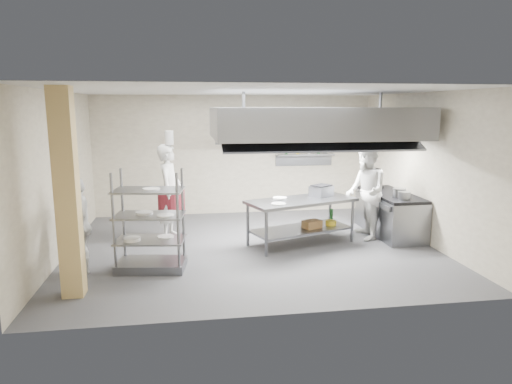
{
  "coord_description": "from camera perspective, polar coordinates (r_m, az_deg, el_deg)",
  "views": [
    {
      "loc": [
        -1.23,
        -8.53,
        2.72
      ],
      "look_at": [
        0.11,
        0.2,
        1.06
      ],
      "focal_mm": 32.0,
      "sensor_mm": 36.0,
      "label": 1
    }
  ],
  "objects": [
    {
      "name": "chef_plating",
      "position": [
        8.05,
        -21.22,
        -3.91
      ],
      "size": [
        0.66,
        1.01,
        1.59
      ],
      "primitive_type": "imported",
      "rotation": [
        0.0,
        0.0,
        -1.26
      ],
      "color": "white",
      "rests_on": "floor"
    },
    {
      "name": "cooking_range",
      "position": [
        10.26,
        16.37,
        -2.74
      ],
      "size": [
        0.8,
        2.0,
        0.84
      ],
      "primitive_type": "cube",
      "color": "gray",
      "rests_on": "floor"
    },
    {
      "name": "pass_rack",
      "position": [
        7.8,
        -13.16,
        -3.53
      ],
      "size": [
        1.21,
        0.81,
        1.69
      ],
      "primitive_type": null,
      "rotation": [
        0.0,
        0.0,
        -0.14
      ],
      "color": "slate",
      "rests_on": "floor"
    },
    {
      "name": "stockpot",
      "position": [
        9.72,
        17.47,
        -0.09
      ],
      "size": [
        0.26,
        0.26,
        0.18
      ],
      "primitive_type": "cylinder",
      "color": "gray",
      "rests_on": "range_top"
    },
    {
      "name": "wall_back",
      "position": [
        11.65,
        -2.64,
        4.63
      ],
      "size": [
        7.0,
        0.0,
        7.0
      ],
      "primitive_type": "plane",
      "rotation": [
        1.57,
        0.0,
        0.0
      ],
      "color": "#9D937D",
      "rests_on": "ground"
    },
    {
      "name": "wicker_basket",
      "position": [
        9.22,
        7.01,
        -4.02
      ],
      "size": [
        0.42,
        0.36,
        0.15
      ],
      "primitive_type": "cube",
      "rotation": [
        0.0,
        0.0,
        0.39
      ],
      "color": "brown",
      "rests_on": "island_undershelf"
    },
    {
      "name": "wall_right",
      "position": [
        9.82,
        20.15,
        2.86
      ],
      "size": [
        0.0,
        6.0,
        6.0
      ],
      "primitive_type": "plane",
      "rotation": [
        1.57,
        0.0,
        -1.57
      ],
      "color": "#9D937D",
      "rests_on": "ground"
    },
    {
      "name": "hood_strip_a",
      "position": [
        9.09,
        1.61,
        6.61
      ],
      "size": [
        1.6,
        0.12,
        0.04
      ],
      "primitive_type": "cube",
      "color": "white",
      "rests_on": "exhaust_hood"
    },
    {
      "name": "wall_left",
      "position": [
        8.91,
        -23.43,
        1.9
      ],
      "size": [
        0.0,
        6.0,
        6.0
      ],
      "primitive_type": "plane",
      "rotation": [
        1.57,
        0.0,
        1.57
      ],
      "color": "#9D937D",
      "rests_on": "ground"
    },
    {
      "name": "chef_head",
      "position": [
        9.59,
        -10.74,
        0.03
      ],
      "size": [
        0.62,
        0.81,
        1.97
      ],
      "primitive_type": "imported",
      "rotation": [
        0.0,
        0.0,
        1.34
      ],
      "color": "silver",
      "rests_on": "floor"
    },
    {
      "name": "island_undershelf",
      "position": [
        9.2,
        5.62,
        -4.65
      ],
      "size": [
        2.15,
        1.43,
        0.04
      ],
      "primitive_type": "cube",
      "rotation": [
        0.0,
        0.0,
        0.34
      ],
      "color": "slate",
      "rests_on": "island"
    },
    {
      "name": "griddle",
      "position": [
        9.43,
        8.17,
        0.12
      ],
      "size": [
        0.54,
        0.52,
        0.21
      ],
      "primitive_type": "cube",
      "rotation": [
        0.0,
        0.0,
        0.62
      ],
      "color": "slate",
      "rests_on": "island_worktop"
    },
    {
      "name": "wall_shelf",
      "position": [
        11.82,
        6.18,
        4.66
      ],
      "size": [
        1.5,
        0.28,
        0.04
      ],
      "primitive_type": "cube",
      "color": "gray",
      "rests_on": "wall_back"
    },
    {
      "name": "floor",
      "position": [
        9.03,
        -0.51,
        -6.88
      ],
      "size": [
        7.0,
        7.0,
        0.0
      ],
      "primitive_type": "plane",
      "color": "#303032",
      "rests_on": "ground"
    },
    {
      "name": "plate_stack",
      "position": [
        7.88,
        -13.06,
        -5.67
      ],
      "size": [
        0.28,
        0.28,
        0.05
      ],
      "primitive_type": "cylinder",
      "color": "white",
      "rests_on": "pass_rack"
    },
    {
      "name": "island_worktop",
      "position": [
        9.07,
        5.68,
        -1.11
      ],
      "size": [
        2.34,
        1.57,
        0.06
      ],
      "primitive_type": "cube",
      "rotation": [
        0.0,
        0.0,
        0.34
      ],
      "color": "gray",
      "rests_on": "island"
    },
    {
      "name": "range_top",
      "position": [
        10.17,
        16.5,
        -0.28
      ],
      "size": [
        0.78,
        1.96,
        0.06
      ],
      "primitive_type": "cube",
      "color": "black",
      "rests_on": "cooking_range"
    },
    {
      "name": "column",
      "position": [
        6.94,
        -22.52,
        -0.29
      ],
      "size": [
        0.3,
        0.3,
        3.0
      ],
      "primitive_type": "cube",
      "color": "tan",
      "rests_on": "floor"
    },
    {
      "name": "ceiling",
      "position": [
        8.62,
        -0.55,
        12.51
      ],
      "size": [
        7.0,
        7.0,
        0.0
      ],
      "primitive_type": "plane",
      "rotation": [
        3.14,
        0.0,
        0.0
      ],
      "color": "silver",
      "rests_on": "wall_back"
    },
    {
      "name": "hood_strip_b",
      "position": [
        9.58,
        12.34,
        6.58
      ],
      "size": [
        1.6,
        0.12,
        0.04
      ],
      "primitive_type": "cube",
      "color": "white",
      "rests_on": "exhaust_hood"
    },
    {
      "name": "exhaust_hood",
      "position": [
        9.28,
        7.16,
        8.59
      ],
      "size": [
        4.0,
        2.5,
        0.6
      ],
      "primitive_type": "cube",
      "color": "gray",
      "rests_on": "ceiling"
    },
    {
      "name": "island",
      "position": [
        9.16,
        5.63,
        -3.71
      ],
      "size": [
        2.34,
        1.57,
        0.91
      ],
      "primitive_type": null,
      "rotation": [
        0.0,
        0.0,
        0.34
      ],
      "color": "gray",
      "rests_on": "floor"
    },
    {
      "name": "chef_line",
      "position": [
        9.65,
        13.54,
        -0.02
      ],
      "size": [
        0.84,
        1.03,
        1.97
      ],
      "primitive_type": "imported",
      "rotation": [
        0.0,
        0.0,
        -1.68
      ],
      "color": "white",
      "rests_on": "floor"
    }
  ]
}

